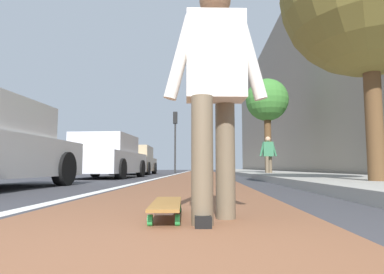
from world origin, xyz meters
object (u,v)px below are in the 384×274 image
(skater_person, at_px, (215,83))
(street_tree_mid, at_px, (267,101))
(parked_car_far, at_px, (135,161))
(pedestrian_distant, at_px, (268,154))
(skateboard, at_px, (167,205))
(traffic_light, at_px, (175,130))
(parked_car_mid, at_px, (106,157))

(skater_person, height_order, street_tree_mid, street_tree_mid)
(parked_car_far, height_order, street_tree_mid, street_tree_mid)
(street_tree_mid, distance_m, pedestrian_distant, 2.57)
(skateboard, distance_m, skater_person, 0.92)
(parked_car_far, distance_m, street_tree_mid, 7.45)
(pedestrian_distant, bearing_deg, traffic_light, 28.01)
(parked_car_mid, height_order, pedestrian_distant, pedestrian_distant)
(skateboard, xyz_separation_m, parked_car_mid, (8.79, 3.12, 0.62))
(skater_person, xyz_separation_m, traffic_light, (19.51, 2.04, 1.91))
(parked_car_mid, bearing_deg, pedestrian_distant, -70.97)
(parked_car_mid, xyz_separation_m, street_tree_mid, (3.09, -6.15, 2.55))
(street_tree_mid, bearing_deg, parked_car_far, 66.67)
(skateboard, distance_m, parked_car_far, 15.05)
(street_tree_mid, bearing_deg, skateboard, 165.69)
(skater_person, distance_m, parked_car_mid, 9.59)
(skater_person, bearing_deg, street_tree_mid, -12.58)
(skater_person, xyz_separation_m, parked_car_far, (14.80, 3.74, -0.23))
(parked_car_far, height_order, pedestrian_distant, pedestrian_distant)
(skateboard, height_order, parked_car_mid, parked_car_mid)
(traffic_light, bearing_deg, parked_car_far, 160.19)
(parked_car_far, height_order, traffic_light, traffic_light)
(skateboard, height_order, pedestrian_distant, pedestrian_distant)
(parked_car_far, relative_size, traffic_light, 1.07)
(parked_car_mid, distance_m, street_tree_mid, 7.34)
(skateboard, xyz_separation_m, skater_person, (-0.15, -0.35, 0.84))
(skater_person, height_order, parked_car_far, skater_person)
(parked_car_far, distance_m, traffic_light, 5.45)
(traffic_light, bearing_deg, parked_car_mid, 172.34)
(traffic_light, relative_size, pedestrian_distant, 2.55)
(skater_person, relative_size, pedestrian_distant, 1.02)
(skater_person, distance_m, parked_car_far, 15.26)
(skateboard, bearing_deg, parked_car_far, 13.04)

